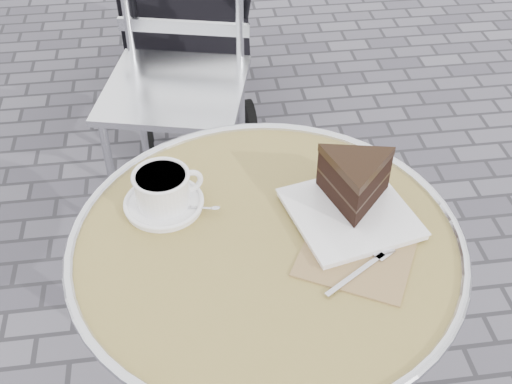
{
  "coord_description": "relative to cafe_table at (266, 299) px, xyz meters",
  "views": [
    {
      "loc": [
        -0.13,
        -0.8,
        1.56
      ],
      "look_at": [
        -0.01,
        0.08,
        0.78
      ],
      "focal_mm": 45.0,
      "sensor_mm": 36.0,
      "label": 1
    }
  ],
  "objects": [
    {
      "name": "cafe_table",
      "position": [
        0.0,
        0.0,
        0.0
      ],
      "size": [
        0.72,
        0.72,
        0.74
      ],
      "color": "silver",
      "rests_on": "ground"
    },
    {
      "name": "cappuccino_set",
      "position": [
        -0.18,
        0.12,
        0.2
      ],
      "size": [
        0.17,
        0.15,
        0.08
      ],
      "rotation": [
        0.0,
        0.0,
        0.28
      ],
      "color": "white",
      "rests_on": "cafe_table"
    },
    {
      "name": "cake_plate_set",
      "position": [
        0.17,
        0.06,
        0.22
      ],
      "size": [
        0.26,
        0.35,
        0.11
      ],
      "rotation": [
        0.0,
        0.0,
        0.23
      ],
      "color": "#927150",
      "rests_on": "cafe_table"
    },
    {
      "name": "bistro_chair",
      "position": [
        -0.12,
        1.01,
        0.02
      ],
      "size": [
        0.52,
        0.52,
        0.95
      ],
      "rotation": [
        0.0,
        0.0,
        -0.25
      ],
      "color": "silver",
      "rests_on": "ground"
    },
    {
      "name": "baby_stroller",
      "position": [
        -0.11,
        1.61,
        -0.12
      ],
      "size": [
        0.52,
        0.99,
        0.99
      ],
      "rotation": [
        0.0,
        0.0,
        0.1
      ],
      "color": "black",
      "rests_on": "ground"
    }
  ]
}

